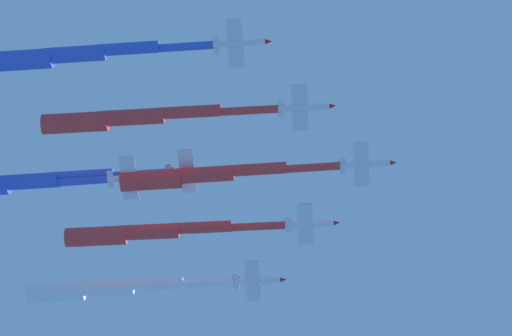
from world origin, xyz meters
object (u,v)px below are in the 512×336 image
jet_port_outer (34,182)px  jet_starboard_inner (133,118)px  jet_starboard_mid (77,55)px  jet_lead (206,175)px  jet_port_mid (107,288)px  jet_port_inner (151,232)px

jet_port_outer → jet_starboard_inner: bearing=142.2°
jet_starboard_mid → jet_port_outer: (8.15, -24.05, -0.28)m
jet_starboard_mid → jet_port_outer: jet_starboard_mid is taller
jet_starboard_inner → jet_starboard_mid: size_ratio=1.06×
jet_lead → jet_port_mid: size_ratio=1.00×
jet_starboard_inner → jet_port_outer: bearing=-37.8°
jet_port_inner → jet_starboard_mid: bearing=68.3°
jet_lead → jet_starboard_mid: size_ratio=1.02×
jet_port_mid → jet_starboard_mid: bearing=83.7°
jet_starboard_inner → jet_port_outer: (17.98, -13.94, 1.94)m
jet_starboard_inner → jet_port_outer: 22.83m
jet_port_inner → jet_port_outer: size_ratio=1.02×
jet_port_inner → jet_starboard_mid: 35.10m
jet_starboard_mid → jet_port_outer: bearing=-71.3°
jet_starboard_mid → jet_starboard_inner: bearing=-134.2°
jet_starboard_inner → jet_port_mid: size_ratio=1.04×
jet_lead → jet_starboard_mid: bearing=42.0°
jet_port_mid → jet_port_outer: (13.11, 21.02, 0.62)m
jet_starboard_inner → jet_starboard_mid: 14.27m
jet_lead → jet_starboard_mid: 30.53m
jet_port_mid → jet_port_inner: bearing=122.6°
jet_starboard_inner → jet_starboard_mid: jet_starboard_mid is taller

